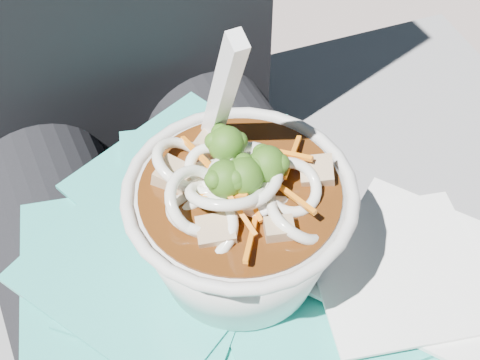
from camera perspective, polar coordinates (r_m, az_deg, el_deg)
name	(u,v)px	position (r m, az deg, el deg)	size (l,w,h in m)	color
stone_ledge	(174,337)	(0.91, -5.68, -13.18)	(1.00, 0.50, 0.43)	slate
lap	(212,325)	(0.59, -2.39, -12.29)	(0.32, 0.48, 0.14)	black
person_body	(170,226)	(0.61, -5.96, -3.90)	(0.34, 0.94, 0.98)	black
plastic_bag	(214,278)	(0.52, -2.27, -8.37)	(0.29, 0.42, 0.02)	teal
napkins	(411,267)	(0.53, 14.36, -7.24)	(0.18, 0.18, 0.01)	white
udon_bowl	(239,217)	(0.47, -0.06, -3.20)	(0.19, 0.19, 0.21)	silver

